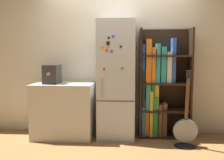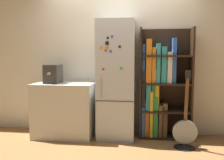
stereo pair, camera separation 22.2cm
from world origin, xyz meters
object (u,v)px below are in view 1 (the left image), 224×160
at_px(espresso_machine, 52,74).
at_px(guitar, 185,135).
at_px(bookshelf, 158,87).
at_px(refrigerator, 116,80).

height_order(espresso_machine, guitar, espresso_machine).
bearing_deg(bookshelf, espresso_machine, -173.96).
distance_m(refrigerator, guitar, 1.36).
xyz_separation_m(bookshelf, espresso_machine, (-1.75, -0.19, 0.22)).
height_order(bookshelf, guitar, bookshelf).
xyz_separation_m(espresso_machine, guitar, (2.11, -0.30, -0.88)).
bearing_deg(bookshelf, refrigerator, -169.98).
relative_size(refrigerator, bookshelf, 1.07).
bearing_deg(bookshelf, guitar, -53.52).
bearing_deg(refrigerator, guitar, -18.86).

